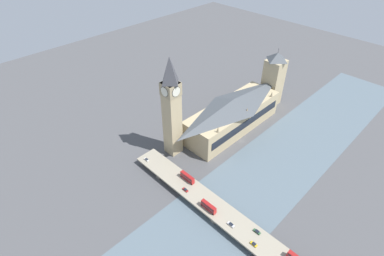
# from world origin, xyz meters

# --- Properties ---
(ground_plane) EXTENTS (600.00, 600.00, 0.00)m
(ground_plane) POSITION_xyz_m (0.00, 0.00, 0.00)
(ground_plane) COLOR #4C4C4F
(river_water) EXTENTS (59.40, 360.00, 0.30)m
(river_water) POSITION_xyz_m (-35.70, 0.00, 0.15)
(river_water) COLOR slate
(river_water) RESTS_ON ground_plane
(parliament_hall) EXTENTS (29.72, 93.58, 29.88)m
(parliament_hall) POSITION_xyz_m (17.63, -8.00, 14.84)
(parliament_hall) COLOR tan
(parliament_hall) RESTS_ON ground_plane
(clock_tower) EXTENTS (11.77, 11.77, 80.41)m
(clock_tower) POSITION_xyz_m (31.31, 48.08, 42.70)
(clock_tower) COLOR tan
(clock_tower) RESTS_ON ground_plane
(victoria_tower) EXTENTS (15.85, 15.85, 56.03)m
(victoria_tower) POSITION_xyz_m (17.69, -66.71, 26.02)
(victoria_tower) COLOR tan
(victoria_tower) RESTS_ON ground_plane
(road_bridge) EXTENTS (150.80, 16.30, 5.30)m
(road_bridge) POSITION_xyz_m (-35.70, 69.52, 4.31)
(road_bridge) COLOR gray
(road_bridge) RESTS_ON ground_plane
(double_decker_bus_lead) EXTENTS (11.88, 2.53, 5.04)m
(double_decker_bus_lead) POSITION_xyz_m (-2.56, 65.73, 8.08)
(double_decker_bus_lead) COLOR red
(double_decker_bus_lead) RESTS_ON road_bridge
(double_decker_bus_mid) EXTENTS (11.22, 2.52, 5.08)m
(double_decker_bus_mid) POSITION_xyz_m (-29.62, 73.64, 8.10)
(double_decker_bus_mid) COLOR red
(double_decker_bus_mid) RESTS_ON road_bridge
(car_northbound_lead) EXTENTS (4.28, 1.75, 1.41)m
(car_northbound_lead) POSITION_xyz_m (33.09, 73.48, 6.00)
(car_northbound_lead) COLOR silver
(car_northbound_lead) RESTS_ON road_bridge
(car_northbound_mid) EXTENTS (4.45, 1.74, 1.35)m
(car_northbound_mid) POSITION_xyz_m (-8.30, 73.23, 5.98)
(car_northbound_mid) COLOR maroon
(car_northbound_mid) RESTS_ON road_bridge
(car_southbound_lead) EXTENTS (4.68, 1.91, 1.30)m
(car_southbound_lead) POSITION_xyz_m (-46.82, 72.64, 5.97)
(car_southbound_lead) COLOR silver
(car_southbound_lead) RESTS_ON road_bridge
(car_southbound_mid) EXTENTS (4.14, 1.88, 1.28)m
(car_southbound_mid) POSITION_xyz_m (-64.01, 73.45, 5.94)
(car_southbound_mid) COLOR gold
(car_southbound_mid) RESTS_ON road_bridge
(car_southbound_tail) EXTENTS (4.46, 1.80, 1.33)m
(car_southbound_tail) POSITION_xyz_m (-60.62, 65.57, 5.97)
(car_southbound_tail) COLOR #2D5638
(car_southbound_tail) RESTS_ON road_bridge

